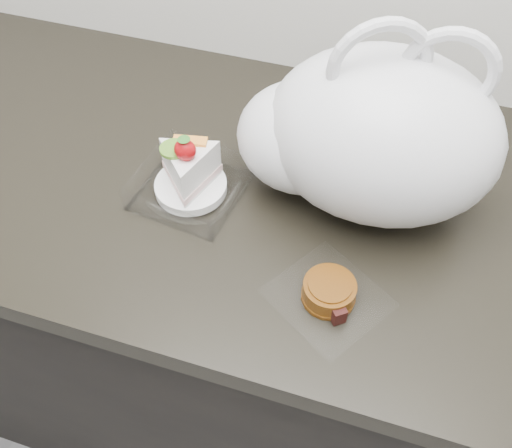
% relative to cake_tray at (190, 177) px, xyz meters
% --- Properties ---
extents(counter, '(2.04, 0.64, 0.90)m').
position_rel_cake_tray_xyz_m(counter, '(0.17, 0.05, -0.48)').
color(counter, black).
rests_on(counter, ground).
extents(cake_tray, '(0.17, 0.17, 0.12)m').
position_rel_cake_tray_xyz_m(cake_tray, '(0.00, 0.00, 0.00)').
color(cake_tray, white).
rests_on(cake_tray, counter).
extents(mooncake_wrap, '(0.19, 0.19, 0.03)m').
position_rel_cake_tray_xyz_m(mooncake_wrap, '(0.25, -0.13, -0.02)').
color(mooncake_wrap, white).
rests_on(mooncake_wrap, counter).
extents(plastic_bag, '(0.42, 0.33, 0.30)m').
position_rel_cake_tray_xyz_m(plastic_bag, '(0.24, 0.07, 0.09)').
color(plastic_bag, white).
rests_on(plastic_bag, counter).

